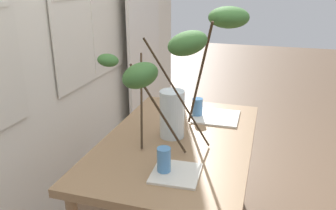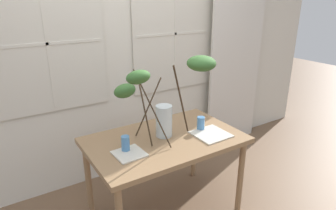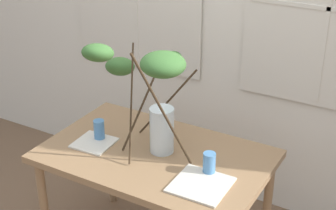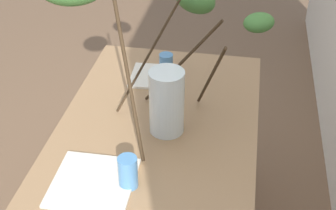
{
  "view_description": "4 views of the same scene",
  "coord_description": "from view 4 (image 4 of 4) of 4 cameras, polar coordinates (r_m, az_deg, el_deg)",
  "views": [
    {
      "loc": [
        -1.62,
        -0.43,
        1.55
      ],
      "look_at": [
        0.02,
        0.06,
        0.91
      ],
      "focal_mm": 36.56,
      "sensor_mm": 36.0,
      "label": 1
    },
    {
      "loc": [
        -1.13,
        -1.83,
        1.82
      ],
      "look_at": [
        0.05,
        0.03,
        1.0
      ],
      "focal_mm": 31.79,
      "sensor_mm": 36.0,
      "label": 2
    },
    {
      "loc": [
        1.26,
        -2.06,
        2.21
      ],
      "look_at": [
        0.08,
        0.01,
        1.04
      ],
      "focal_mm": 54.88,
      "sensor_mm": 36.0,
      "label": 3
    },
    {
      "loc": [
        1.46,
        0.3,
        1.87
      ],
      "look_at": [
        0.07,
        0.05,
        0.88
      ],
      "focal_mm": 50.81,
      "sensor_mm": 36.0,
      "label": 4
    }
  ],
  "objects": [
    {
      "name": "plate_square_right",
      "position": [
        1.65,
        -8.96,
        -9.14
      ],
      "size": [
        0.28,
        0.28,
        0.01
      ],
      "primitive_type": "cube",
      "rotation": [
        0.0,
        0.0,
        0.02
      ],
      "color": "silver",
      "rests_on": "dining_table"
    },
    {
      "name": "drinking_glass_blue_left",
      "position": [
        2.13,
        -0.23,
        4.63
      ],
      "size": [
        0.06,
        0.06,
        0.12
      ],
      "primitive_type": "cylinder",
      "color": "#4C84BC",
      "rests_on": "dining_table"
    },
    {
      "name": "vase_with_branches",
      "position": [
        1.7,
        -2.25,
        9.01
      ],
      "size": [
        0.71,
        0.78,
        0.69
      ],
      "color": "silver",
      "rests_on": "dining_table"
    },
    {
      "name": "drinking_glass_blue_right",
      "position": [
        1.59,
        -4.83,
        -8.03
      ],
      "size": [
        0.07,
        0.07,
        0.12
      ],
      "primitive_type": "cylinder",
      "color": "#4C84BC",
      "rests_on": "dining_table"
    },
    {
      "name": "dining_table",
      "position": [
        1.92,
        -1.25,
        -4.32
      ],
      "size": [
        1.23,
        0.78,
        0.73
      ],
      "color": "#93704C",
      "rests_on": "ground"
    },
    {
      "name": "plate_square_left",
      "position": [
        2.17,
        -1.66,
        3.47
      ],
      "size": [
        0.22,
        0.22,
        0.01
      ],
      "primitive_type": "cube",
      "rotation": [
        0.0,
        0.0,
        0.05
      ],
      "color": "silver",
      "rests_on": "dining_table"
    }
  ]
}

